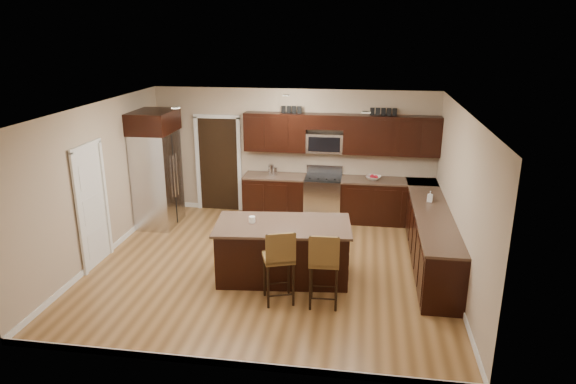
% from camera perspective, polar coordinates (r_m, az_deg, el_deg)
% --- Properties ---
extents(floor, '(6.00, 6.00, 0.00)m').
position_cam_1_polar(floor, '(8.86, -1.99, -8.31)').
color(floor, olive).
rests_on(floor, ground).
extents(ceiling, '(6.00, 6.00, 0.00)m').
position_cam_1_polar(ceiling, '(8.04, -2.20, 9.24)').
color(ceiling, silver).
rests_on(ceiling, wall_back).
extents(wall_back, '(6.00, 0.00, 6.00)m').
position_cam_1_polar(wall_back, '(10.96, 0.58, 4.38)').
color(wall_back, tan).
rests_on(wall_back, floor).
extents(wall_left, '(0.00, 5.50, 5.50)m').
position_cam_1_polar(wall_left, '(9.37, -20.44, 0.88)').
color(wall_left, tan).
rests_on(wall_left, floor).
extents(wall_right, '(0.00, 5.50, 5.50)m').
position_cam_1_polar(wall_right, '(8.35, 18.59, -0.91)').
color(wall_right, tan).
rests_on(wall_right, floor).
extents(base_cabinets, '(4.02, 3.96, 0.92)m').
position_cam_1_polar(base_cabinets, '(9.88, 10.47, -2.85)').
color(base_cabinets, black).
rests_on(base_cabinets, floor).
extents(upper_cabinets, '(4.00, 0.33, 0.80)m').
position_cam_1_polar(upper_cabinets, '(10.60, 6.09, 6.53)').
color(upper_cabinets, black).
rests_on(upper_cabinets, wall_back).
extents(range, '(0.76, 0.64, 1.11)m').
position_cam_1_polar(range, '(10.85, 3.90, -0.63)').
color(range, silver).
rests_on(range, floor).
extents(microwave, '(0.76, 0.31, 0.40)m').
position_cam_1_polar(microwave, '(10.69, 4.10, 5.47)').
color(microwave, silver).
rests_on(microwave, upper_cabinets).
extents(doorway, '(0.85, 0.03, 2.06)m').
position_cam_1_polar(doorway, '(11.37, -7.70, 3.05)').
color(doorway, black).
rests_on(doorway, floor).
extents(pantry_door, '(0.03, 0.80, 2.04)m').
position_cam_1_polar(pantry_door, '(9.20, -20.99, -1.63)').
color(pantry_door, white).
rests_on(pantry_door, floor).
extents(letter_decor, '(2.20, 0.03, 0.15)m').
position_cam_1_polar(letter_decor, '(10.53, 5.38, 8.99)').
color(letter_decor, black).
rests_on(letter_decor, upper_cabinets).
extents(island, '(2.25, 1.34, 0.92)m').
position_cam_1_polar(island, '(8.35, -0.56, -6.71)').
color(island, black).
rests_on(island, floor).
extents(stool_mid, '(0.55, 0.55, 1.16)m').
position_cam_1_polar(stool_mid, '(7.46, -0.97, -7.37)').
color(stool_mid, brown).
rests_on(stool_mid, floor).
extents(stool_right, '(0.45, 0.45, 1.16)m').
position_cam_1_polar(stool_right, '(7.39, 4.02, -7.70)').
color(stool_right, brown).
rests_on(stool_right, floor).
extents(refrigerator, '(0.79, 1.03, 2.35)m').
position_cam_1_polar(refrigerator, '(10.66, -14.38, 2.59)').
color(refrigerator, silver).
rests_on(refrigerator, floor).
extents(floor_mat, '(1.08, 0.85, 0.01)m').
position_cam_1_polar(floor_mat, '(10.31, 0.45, -4.35)').
color(floor_mat, brown).
rests_on(floor_mat, floor).
extents(fruit_bowl, '(0.37, 0.37, 0.07)m').
position_cam_1_polar(fruit_bowl, '(10.67, 9.47, 1.58)').
color(fruit_bowl, silver).
rests_on(fruit_bowl, base_cabinets).
extents(soap_bottle, '(0.11, 0.11, 0.20)m').
position_cam_1_polar(soap_bottle, '(9.51, 15.50, -0.47)').
color(soap_bottle, '#B2B2B2').
rests_on(soap_bottle, base_cabinets).
extents(canister_tall, '(0.12, 0.12, 0.23)m').
position_cam_1_polar(canister_tall, '(10.82, -1.89, 2.46)').
color(canister_tall, silver).
rests_on(canister_tall, base_cabinets).
extents(canister_short, '(0.11, 0.11, 0.18)m').
position_cam_1_polar(canister_short, '(10.82, -1.48, 2.32)').
color(canister_short, silver).
rests_on(canister_short, base_cabinets).
extents(island_jar, '(0.10, 0.10, 0.10)m').
position_cam_1_polar(island_jar, '(8.23, -4.01, -3.06)').
color(island_jar, white).
rests_on(island_jar, island).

